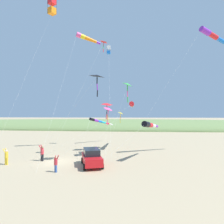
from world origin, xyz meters
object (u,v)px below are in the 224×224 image
kite_windsock_magenta_far_left (85,38)px  kite_windsock_small_distant (99,121)px  person_adult_flyer (42,152)px  kite_windsock_red_high_left (215,37)px  kite_delta_yellow_midlevel (107,105)px  kite_delta_long_streamer_left (128,85)px  kite_delta_orange_high_right (121,113)px  cooler_box (97,158)px  kite_box_striped_overhead (109,50)px  person_child_green_jacket (6,156)px  kite_delta_purple_drifting (108,109)px  kite_delta_teal_far_right (103,43)px  kite_box_blue_topmost (52,6)px  person_child_grey_jacket (56,163)px  kite_windsock_black_fish_shape (149,125)px  kite_delta_rainbow_low_near (97,77)px  parked_car (92,157)px  kite_windsock_green_low_center (132,105)px

kite_windsock_magenta_far_left → kite_windsock_small_distant: bearing=-6.1°
person_adult_flyer → kite_windsock_red_high_left: kite_windsock_red_high_left is taller
person_adult_flyer → kite_delta_yellow_midlevel: (6.64, -7.12, 6.10)m
person_adult_flyer → kite_delta_long_streamer_left: (4.18, -10.31, 8.70)m
kite_delta_orange_high_right → cooler_box: bearing=162.6°
kite_windsock_small_distant → kite_box_striped_overhead: kite_box_striped_overhead is taller
person_child_green_jacket → kite_delta_yellow_midlevel: 14.87m
person_child_green_jacket → kite_delta_purple_drifting: bearing=-65.9°
person_adult_flyer → kite_windsock_red_high_left: size_ratio=0.11×
person_child_green_jacket → kite_delta_long_streamer_left: size_ratio=0.18×
kite_box_striped_overhead → kite_delta_orange_high_right: kite_box_striped_overhead is taller
person_adult_flyer → kite_delta_teal_far_right: 15.99m
kite_windsock_small_distant → kite_delta_purple_drifting: kite_delta_purple_drifting is taller
person_child_green_jacket → kite_box_blue_topmost: bearing=-64.0°
person_child_grey_jacket → kite_delta_teal_far_right: (6.78, -3.74, 14.20)m
person_adult_flyer → kite_windsock_black_fish_shape: 13.62m
kite_delta_rainbow_low_near → kite_delta_yellow_midlevel: bearing=-2.0°
person_adult_flyer → kite_delta_yellow_midlevel: size_ratio=0.26×
person_child_green_jacket → kite_box_striped_overhead: bearing=-36.9°
person_child_green_jacket → kite_delta_purple_drifting: (4.92, -11.02, 5.36)m
kite_delta_teal_far_right → kite_windsock_red_high_left: kite_windsock_red_high_left is taller
parked_car → kite_windsock_small_distant: kite_windsock_small_distant is taller
parked_car → person_adult_flyer: (1.55, 6.47, 0.12)m
person_child_green_jacket → person_child_grey_jacket: (-2.16, -6.65, -0.07)m
person_adult_flyer → kite_delta_yellow_midlevel: bearing=-47.0°
kite_delta_yellow_midlevel → kite_windsock_black_fish_shape: kite_delta_yellow_midlevel is taller
kite_windsock_small_distant → kite_delta_long_streamer_left: (-11.33, -6.01, 5.45)m
kite_box_striped_overhead → kite_delta_purple_drifting: (-8.44, -1.00, -10.66)m
kite_windsock_small_distant → kite_delta_yellow_midlevel: size_ratio=2.29×
kite_windsock_green_low_center → kite_delta_long_streamer_left: (-5.27, 0.59, 2.53)m
kite_delta_yellow_midlevel → kite_windsock_red_high_left: (-1.74, -15.06, 9.06)m
cooler_box → kite_delta_long_streamer_left: size_ratio=0.06×
kite_box_striped_overhead → kite_box_blue_topmost: (-11.23, 5.64, 1.90)m
kite_box_striped_overhead → person_adult_flyer: bearing=148.8°
kite_box_striped_overhead → kite_delta_teal_far_right: 8.96m
person_adult_flyer → kite_delta_long_streamer_left: bearing=-67.9°
kite_box_striped_overhead → kite_delta_yellow_midlevel: size_ratio=2.37×
kite_windsock_red_high_left → kite_delta_purple_drifting: kite_windsock_red_high_left is taller
parked_car → kite_windsock_red_high_left: (6.45, -15.70, 15.27)m
person_child_grey_jacket → kite_windsock_black_fish_shape: (6.13, -9.63, 3.45)m
kite_delta_yellow_midlevel → kite_delta_teal_far_right: bearing=-179.1°
kite_box_blue_topmost → kite_windsock_green_low_center: bearing=-45.9°
kite_delta_rainbow_low_near → kite_windsock_red_high_left: bearing=-70.7°
kite_delta_rainbow_low_near → kite_windsock_magenta_far_left: bearing=22.4°
kite_box_striped_overhead → kite_delta_yellow_midlevel: bearing=-176.3°
kite_delta_rainbow_low_near → kite_box_blue_topmost: size_ratio=0.52×
kite_windsock_small_distant → kite_delta_teal_far_right: kite_delta_teal_far_right is taller
kite_windsock_small_distant → person_child_green_jacket: bearing=156.9°
parked_car → kite_windsock_magenta_far_left: kite_windsock_magenta_far_left is taller
cooler_box → kite_box_blue_topmost: size_ratio=0.03×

